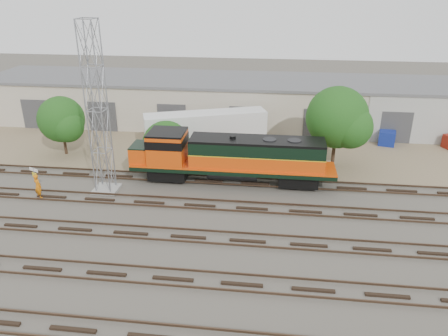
# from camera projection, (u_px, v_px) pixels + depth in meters

# --- Properties ---
(ground) EXTENTS (140.00, 140.00, 0.00)m
(ground) POSITION_uv_depth(u_px,v_px,m) (196.00, 216.00, 32.08)
(ground) COLOR #47423A
(ground) RESTS_ON ground
(dirt_strip) EXTENTS (80.00, 16.00, 0.02)m
(dirt_strip) POSITION_uv_depth(u_px,v_px,m) (222.00, 145.00, 45.74)
(dirt_strip) COLOR #726047
(dirt_strip) RESTS_ON ground
(tracks) EXTENTS (80.00, 20.40, 0.28)m
(tracks) POSITION_uv_depth(u_px,v_px,m) (188.00, 237.00, 29.32)
(tracks) COLOR black
(tracks) RESTS_ON ground
(warehouse) EXTENTS (58.40, 10.40, 5.30)m
(warehouse) POSITION_uv_depth(u_px,v_px,m) (231.00, 101.00, 51.94)
(warehouse) COLOR #BAAF9B
(warehouse) RESTS_ON ground
(locomotive) EXTENTS (17.12, 3.00, 4.11)m
(locomotive) POSITION_uv_depth(u_px,v_px,m) (229.00, 157.00, 36.41)
(locomotive) COLOR black
(locomotive) RESTS_ON tracks
(signal_tower) EXTENTS (1.99, 1.99, 13.47)m
(signal_tower) POSITION_uv_depth(u_px,v_px,m) (98.00, 113.00, 33.38)
(signal_tower) COLOR gray
(signal_tower) RESTS_ON ground
(sign_post) EXTENTS (0.92, 0.46, 2.43)m
(sign_post) POSITION_uv_depth(u_px,v_px,m) (35.00, 176.00, 34.40)
(sign_post) COLOR gray
(sign_post) RESTS_ON ground
(worker) EXTENTS (0.87, 0.77, 2.00)m
(worker) POSITION_uv_depth(u_px,v_px,m) (38.00, 186.00, 34.40)
(worker) COLOR #D16A0B
(worker) RESTS_ON ground
(semi_trailer) EXTENTS (12.34, 6.44, 3.76)m
(semi_trailer) POSITION_uv_depth(u_px,v_px,m) (209.00, 126.00, 44.12)
(semi_trailer) COLOR silver
(semi_trailer) RESTS_ON ground
(dumpster_blue) EXTENTS (1.90, 1.82, 1.50)m
(dumpster_blue) POSITION_uv_depth(u_px,v_px,m) (387.00, 138.00, 45.53)
(dumpster_blue) COLOR navy
(dumpster_blue) RESTS_ON ground
(tree_west) EXTENTS (4.66, 4.44, 5.81)m
(tree_west) POSITION_uv_depth(u_px,v_px,m) (63.00, 121.00, 41.90)
(tree_west) COLOR #382619
(tree_west) RESTS_ON ground
(tree_mid) EXTENTS (4.66, 4.44, 4.44)m
(tree_mid) POSITION_uv_depth(u_px,v_px,m) (168.00, 147.00, 40.13)
(tree_mid) COLOR #382619
(tree_mid) RESTS_ON ground
(tree_east) EXTENTS (5.82, 5.54, 7.48)m
(tree_east) POSITION_uv_depth(u_px,v_px,m) (341.00, 120.00, 38.59)
(tree_east) COLOR #382619
(tree_east) RESTS_ON ground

